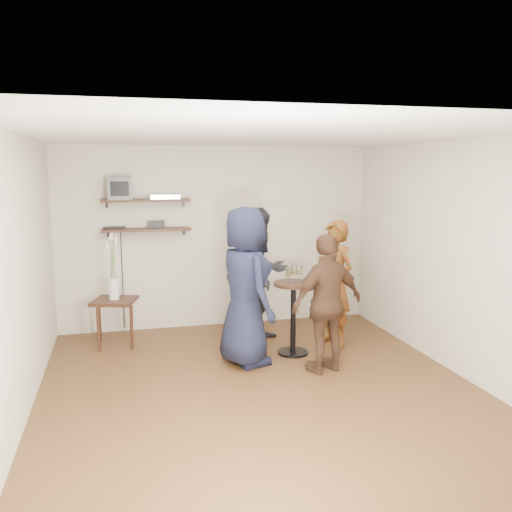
{
  "coord_description": "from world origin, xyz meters",
  "views": [
    {
      "loc": [
        -1.36,
        -5.17,
        2.27
      ],
      "look_at": [
        0.05,
        0.4,
        1.35
      ],
      "focal_mm": 38.0,
      "sensor_mm": 36.0,
      "label": 1
    }
  ],
  "objects_px": {
    "side_table": "(115,307)",
    "person_plaid": "(335,283)",
    "person_navy": "(245,286)",
    "person_brown": "(327,303)",
    "crt_monitor": "(120,188)",
    "dvd_deck": "(165,197)",
    "drinks_table": "(293,308)",
    "person_dark": "(260,275)",
    "radio": "(157,224)"
  },
  "relations": [
    {
      "from": "drinks_table",
      "to": "person_brown",
      "type": "bearing_deg",
      "value": -73.94
    },
    {
      "from": "drinks_table",
      "to": "person_navy",
      "type": "relative_size",
      "value": 0.49
    },
    {
      "from": "crt_monitor",
      "to": "person_navy",
      "type": "distance_m",
      "value": 2.34
    },
    {
      "from": "side_table",
      "to": "person_dark",
      "type": "relative_size",
      "value": 0.36
    },
    {
      "from": "crt_monitor",
      "to": "side_table",
      "type": "bearing_deg",
      "value": -103.64
    },
    {
      "from": "dvd_deck",
      "to": "side_table",
      "type": "height_order",
      "value": "dvd_deck"
    },
    {
      "from": "crt_monitor",
      "to": "person_brown",
      "type": "bearing_deg",
      "value": -42.7
    },
    {
      "from": "dvd_deck",
      "to": "person_dark",
      "type": "height_order",
      "value": "dvd_deck"
    },
    {
      "from": "drinks_table",
      "to": "person_dark",
      "type": "relative_size",
      "value": 0.51
    },
    {
      "from": "drinks_table",
      "to": "radio",
      "type": "bearing_deg",
      "value": 138.01
    },
    {
      "from": "side_table",
      "to": "person_brown",
      "type": "height_order",
      "value": "person_brown"
    },
    {
      "from": "drinks_table",
      "to": "person_plaid",
      "type": "bearing_deg",
      "value": 19.71
    },
    {
      "from": "crt_monitor",
      "to": "person_brown",
      "type": "distance_m",
      "value": 3.24
    },
    {
      "from": "person_plaid",
      "to": "person_navy",
      "type": "xyz_separation_m",
      "value": [
        -1.28,
        -0.4,
        0.11
      ]
    },
    {
      "from": "radio",
      "to": "person_navy",
      "type": "xyz_separation_m",
      "value": [
        0.89,
        -1.56,
        -0.59
      ]
    },
    {
      "from": "crt_monitor",
      "to": "dvd_deck",
      "type": "bearing_deg",
      "value": 0.0
    },
    {
      "from": "dvd_deck",
      "to": "person_plaid",
      "type": "xyz_separation_m",
      "value": [
        2.05,
        -1.16,
        -1.08
      ]
    },
    {
      "from": "crt_monitor",
      "to": "person_navy",
      "type": "bearing_deg",
      "value": -48.81
    },
    {
      "from": "side_table",
      "to": "person_plaid",
      "type": "relative_size",
      "value": 0.39
    },
    {
      "from": "drinks_table",
      "to": "person_brown",
      "type": "xyz_separation_m",
      "value": [
        0.19,
        -0.65,
        0.21
      ]
    },
    {
      "from": "radio",
      "to": "person_brown",
      "type": "bearing_deg",
      "value": -49.66
    },
    {
      "from": "side_table",
      "to": "person_brown",
      "type": "bearing_deg",
      "value": -33.21
    },
    {
      "from": "person_plaid",
      "to": "person_navy",
      "type": "relative_size",
      "value": 0.88
    },
    {
      "from": "crt_monitor",
      "to": "radio",
      "type": "xyz_separation_m",
      "value": [
        0.48,
        0.0,
        -0.5
      ]
    },
    {
      "from": "person_dark",
      "to": "person_navy",
      "type": "xyz_separation_m",
      "value": [
        -0.38,
        -0.79,
        0.04
      ]
    },
    {
      "from": "drinks_table",
      "to": "person_brown",
      "type": "distance_m",
      "value": 0.7
    },
    {
      "from": "dvd_deck",
      "to": "person_dark",
      "type": "distance_m",
      "value": 1.71
    },
    {
      "from": "person_brown",
      "to": "person_dark",
      "type": "bearing_deg",
      "value": -86.47
    },
    {
      "from": "drinks_table",
      "to": "person_dark",
      "type": "xyz_separation_m",
      "value": [
        -0.26,
        0.62,
        0.31
      ]
    },
    {
      "from": "radio",
      "to": "person_dark",
      "type": "relative_size",
      "value": 0.12
    },
    {
      "from": "crt_monitor",
      "to": "drinks_table",
      "type": "bearing_deg",
      "value": -34.5
    },
    {
      "from": "person_navy",
      "to": "person_brown",
      "type": "bearing_deg",
      "value": -134.54
    },
    {
      "from": "person_brown",
      "to": "person_navy",
      "type": "bearing_deg",
      "value": -45.46
    },
    {
      "from": "drinks_table",
      "to": "person_plaid",
      "type": "relative_size",
      "value": 0.55
    },
    {
      "from": "crt_monitor",
      "to": "person_navy",
      "type": "xyz_separation_m",
      "value": [
        1.37,
        -1.56,
        -1.09
      ]
    },
    {
      "from": "dvd_deck",
      "to": "drinks_table",
      "type": "relative_size",
      "value": 0.44
    },
    {
      "from": "radio",
      "to": "person_plaid",
      "type": "height_order",
      "value": "person_plaid"
    },
    {
      "from": "radio",
      "to": "person_navy",
      "type": "distance_m",
      "value": 1.89
    },
    {
      "from": "person_dark",
      "to": "drinks_table",
      "type": "bearing_deg",
      "value": -90.0
    },
    {
      "from": "crt_monitor",
      "to": "person_plaid",
      "type": "xyz_separation_m",
      "value": [
        2.65,
        -1.16,
        -1.2
      ]
    },
    {
      "from": "side_table",
      "to": "drinks_table",
      "type": "distance_m",
      "value": 2.31
    },
    {
      "from": "side_table",
      "to": "person_plaid",
      "type": "distance_m",
      "value": 2.86
    },
    {
      "from": "dvd_deck",
      "to": "person_plaid",
      "type": "relative_size",
      "value": 0.25
    },
    {
      "from": "person_dark",
      "to": "person_brown",
      "type": "height_order",
      "value": "person_dark"
    },
    {
      "from": "person_dark",
      "to": "person_navy",
      "type": "relative_size",
      "value": 0.96
    },
    {
      "from": "dvd_deck",
      "to": "person_navy",
      "type": "distance_m",
      "value": 1.99
    },
    {
      "from": "dvd_deck",
      "to": "person_brown",
      "type": "distance_m",
      "value": 2.82
    },
    {
      "from": "crt_monitor",
      "to": "person_brown",
      "type": "relative_size",
      "value": 0.2
    },
    {
      "from": "person_navy",
      "to": "person_brown",
      "type": "relative_size",
      "value": 1.18
    },
    {
      "from": "radio",
      "to": "drinks_table",
      "type": "distance_m",
      "value": 2.27
    }
  ]
}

